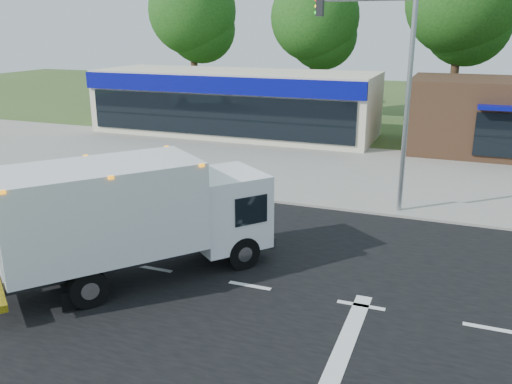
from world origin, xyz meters
TOP-DOWN VIEW (x-y plane):
  - ground at (0.00, 0.00)m, footprint 120.00×120.00m
  - road_asphalt at (0.00, 0.00)m, footprint 60.00×14.00m
  - sidewalk at (0.00, 8.20)m, footprint 60.00×2.40m
  - parking_apron at (0.00, 14.00)m, footprint 60.00×9.00m
  - lane_markings at (1.35, -1.35)m, footprint 55.20×7.00m
  - ems_box_truck at (-3.14, -0.63)m, footprint 6.55×7.34m
  - emergency_worker at (-5.80, -0.17)m, footprint 0.73×0.71m
  - retail_strip_mall at (-9.00, 19.93)m, footprint 18.00×6.20m
  - brown_storefront at (7.00, 19.98)m, footprint 10.00×6.70m
  - traffic_signal_pole at (2.35, 7.60)m, footprint 3.51×0.25m
  - background_trees at (-0.85, 28.16)m, footprint 36.77×7.39m

SIDE VIEW (x-z plane):
  - ground at x=0.00m, z-range 0.00..0.00m
  - road_asphalt at x=0.00m, z-range -0.01..0.01m
  - parking_apron at x=0.00m, z-range 0.00..0.02m
  - lane_markings at x=1.35m, z-range 0.01..0.02m
  - sidewalk at x=0.00m, z-range 0.00..0.12m
  - emergency_worker at x=-5.80m, z-range -0.01..1.78m
  - ems_box_truck at x=-3.14m, z-range 0.26..3.61m
  - brown_storefront at x=7.00m, z-range 0.00..4.00m
  - retail_strip_mall at x=-9.00m, z-range 0.01..4.01m
  - traffic_signal_pole at x=2.35m, z-range 0.92..8.92m
  - background_trees at x=-0.85m, z-range 1.33..13.43m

